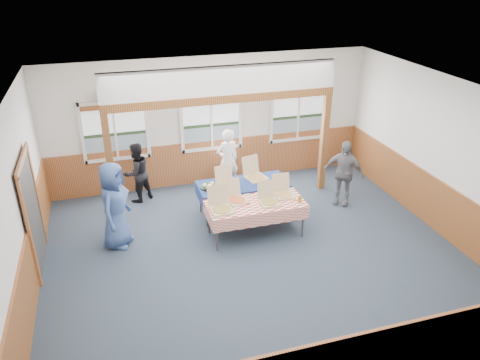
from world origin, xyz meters
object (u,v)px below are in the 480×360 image
at_px(woman_white, 227,160).
at_px(woman_black, 137,173).
at_px(man_blue, 115,205).
at_px(table_right, 256,205).
at_px(table_left, 243,185).
at_px(person_grey, 343,173).

bearing_deg(woman_white, woman_black, -13.53).
height_order(woman_black, man_blue, man_blue).
relative_size(table_right, woman_white, 1.34).
xyz_separation_m(table_left, man_blue, (-2.77, -0.48, 0.18)).
bearing_deg(table_right, man_blue, -179.36).
relative_size(table_right, person_grey, 1.35).
xyz_separation_m(woman_white, person_grey, (2.36, -1.45, -0.01)).
bearing_deg(woman_black, table_right, 102.71).
relative_size(woman_black, man_blue, 0.81).
relative_size(man_blue, person_grey, 1.14).
bearing_deg(table_left, woman_black, 172.92).
bearing_deg(man_blue, woman_black, 7.08).
height_order(table_left, woman_white, woman_white).
distance_m(table_left, man_blue, 2.81).
xyz_separation_m(table_left, table_right, (-0.02, -0.94, 0.00)).
height_order(table_left, table_right, same).
bearing_deg(woman_black, table_left, 117.79).
relative_size(table_left, table_right, 1.02).
distance_m(woman_white, man_blue, 3.26).
bearing_deg(man_blue, table_left, -55.37).
relative_size(woman_white, man_blue, 0.89).
xyz_separation_m(woman_black, person_grey, (4.54, -1.51, 0.06)).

